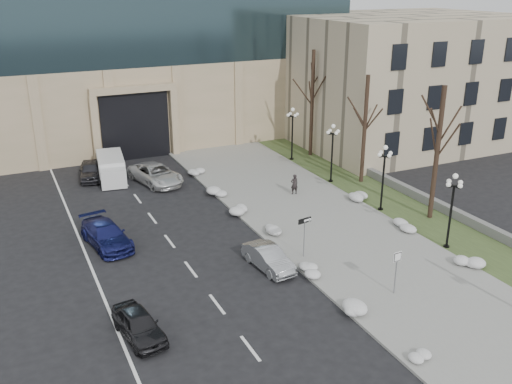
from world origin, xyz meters
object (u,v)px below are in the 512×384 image
Objects in this scene: pedestrian at (294,184)px; keep_sign at (397,264)px; car_a at (139,325)px; car_c at (106,235)px; lamppost_c at (332,145)px; car_d at (156,174)px; car_e at (90,170)px; lamppost_b at (384,169)px; one_way_sign at (307,225)px; lamppost_d at (292,127)px; car_b at (268,258)px; box_truck at (111,168)px; lamppost_a at (452,201)px.

pedestrian is 0.63× the size of keep_sign.
car_a is 0.76× the size of car_c.
lamppost_c is (18.41, 3.96, 2.36)m from car_c.
car_d reaches higher than car_e.
lamppost_b reaches higher than car_d.
car_e is 0.88× the size of lamppost_b.
lamppost_d reaches higher than one_way_sign.
one_way_sign is (2.54, 0.22, 1.46)m from car_b.
box_truck is (3.43, 22.35, 0.24)m from car_a.
car_e is at bearing 101.34° from car_b.
car_c is 11.30m from car_d.
one_way_sign is (10.71, 3.59, 1.46)m from car_a.
car_e is 0.88× the size of lamppost_c.
one_way_sign reaches higher than keep_sign.
box_truck is at bearing 173.44° from lamppost_d.
car_b is 11.32m from lamppost_a.
keep_sign is at bearing -105.52° from lamppost_d.
keep_sign is (12.72, -1.96, 1.17)m from car_a.
keep_sign is at bearing -154.18° from lamppost_a.
car_c is at bearing -95.46° from box_truck.
lamppost_c is (15.55, -8.29, 2.20)m from box_truck.
car_a is 0.79× the size of lamppost_d.
pedestrian is at bearing -53.13° from car_d.
car_d is 17.73m from lamppost_b.
car_b is 19.56m from box_truck.
lamppost_c reaches higher than box_truck.
lamppost_d is (18.41, 10.46, 2.36)m from car_c.
lamppost_a is at bearing -90.00° from lamppost_b.
car_e reaches higher than car_b.
car_a is at bearing -176.79° from lamppost_a.
car_c is 18.98m from lamppost_c.
box_truck is (-2.94, 2.54, 0.12)m from car_d.
lamppost_b reaches higher than car_e.
lamppost_b and lamppost_d have the same top height.
car_c is 12.13m from one_way_sign.
lamppost_c is (18.98, 14.07, 2.43)m from car_a.
car_c is 1.03× the size of lamppost_c.
car_a is 19.16m from lamppost_a.
box_truck is 1.24× the size of lamppost_a.
box_truck is at bearing 72.59° from car_a.
car_a is 10.12m from car_c.
keep_sign is at bearing -87.59° from car_d.
car_d is 1.15× the size of lamppost_d.
lamppost_a is (18.41, -9.04, 2.36)m from car_c.
keep_sign is (-2.24, -14.74, 0.92)m from pedestrian.
lamppost_a reaches higher than car_e.
lamppost_d is at bearing 38.61° from car_a.
lamppost_c and lamppost_d have the same top height.
lamppost_a reaches higher than car_b.
car_b is 0.92× the size of car_e.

